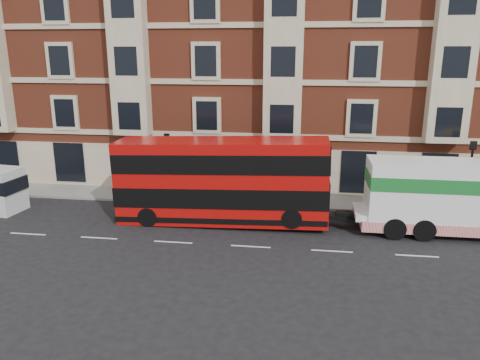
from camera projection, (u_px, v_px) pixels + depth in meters
The scene contains 8 objects.
ground at pixel (251, 247), 23.38m from camera, with size 120.00×120.00×0.00m, color black.
sidewalk at pixel (264, 199), 30.51m from camera, with size 90.00×3.00×0.15m, color slate.
victorian_terrace at pixel (282, 42), 34.92m from camera, with size 45.00×12.00×20.40m.
lamp_post_west at pixel (168, 162), 29.37m from camera, with size 0.35×0.15×4.35m.
lamp_post_east at pixel (470, 172), 26.98m from camera, with size 0.35×0.15×4.35m.
double_decker_bus at pixel (222, 180), 26.02m from camera, with size 11.75×2.70×4.76m.
tow_truck at pixel (448, 196), 24.54m from camera, with size 9.41×2.78×3.92m.
pedestrian at pixel (177, 182), 31.08m from camera, with size 0.63×0.41×1.73m, color #182130.
Camera 1 is at (2.46, -21.49, 9.49)m, focal length 35.00 mm.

